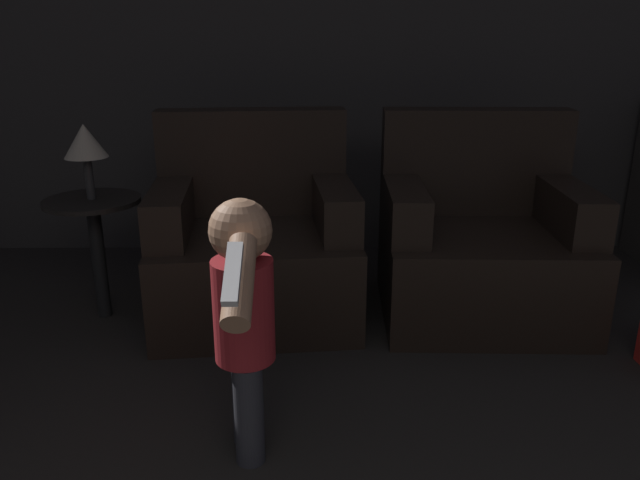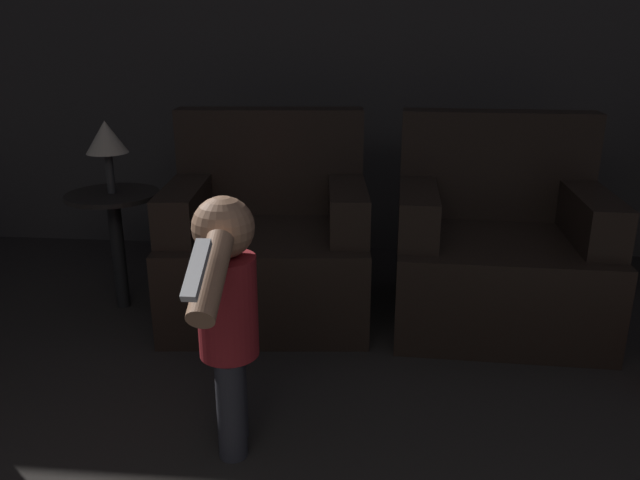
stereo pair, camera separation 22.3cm
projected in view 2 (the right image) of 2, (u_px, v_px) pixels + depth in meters
name	position (u px, v px, depth m)	size (l,w,h in m)	color
wall_back	(353.00, 18.00, 3.36)	(8.40, 0.05, 2.60)	#33302D
armchair_left	(269.00, 244.00, 2.84)	(0.94, 0.84, 0.89)	black
armchair_right	(497.00, 251.00, 2.74)	(0.89, 0.79, 0.89)	black
person_toddler	(227.00, 308.00, 1.80)	(0.18, 0.55, 0.80)	#28282D
side_table	(115.00, 217.00, 2.81)	(0.41, 0.41, 0.55)	black
lamp	(106.00, 139.00, 2.69)	(0.18, 0.18, 0.32)	#262626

